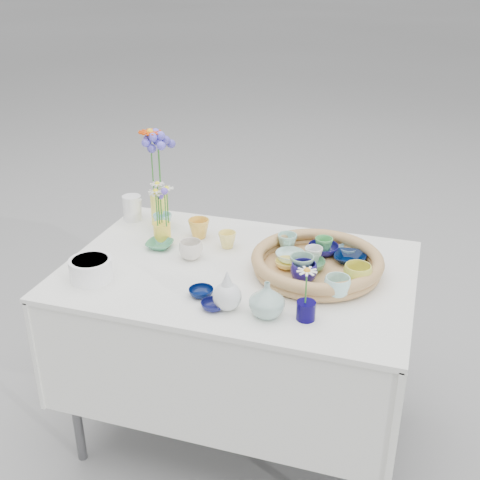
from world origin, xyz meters
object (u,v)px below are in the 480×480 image
(display_table, at_px, (239,428))
(bud_vase_seafoam, at_px, (267,299))
(tall_vase_yellow, at_px, (160,209))
(wicker_tray, at_px, (317,263))

(display_table, relative_size, bud_vase_seafoam, 10.58)
(display_table, xyz_separation_m, bud_vase_seafoam, (0.18, -0.28, 0.82))
(display_table, distance_m, tall_vase_yellow, 0.99)
(tall_vase_yellow, bearing_deg, display_table, -32.89)
(wicker_tray, distance_m, bud_vase_seafoam, 0.34)
(display_table, xyz_separation_m, tall_vase_yellow, (-0.44, 0.28, 0.84))
(display_table, bearing_deg, bud_vase_seafoam, -56.67)
(tall_vase_yellow, bearing_deg, wicker_tray, -18.03)
(wicker_tray, bearing_deg, bud_vase_seafoam, -106.51)
(wicker_tray, relative_size, bud_vase_seafoam, 3.98)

